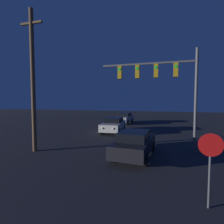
{
  "coord_description": "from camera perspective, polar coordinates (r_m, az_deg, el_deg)",
  "views": [
    {
      "loc": [
        3.39,
        2.01,
        3.45
      ],
      "look_at": [
        0.0,
        13.42,
        2.68
      ],
      "focal_mm": 28.0,
      "sensor_mm": 36.0,
      "label": 1
    }
  ],
  "objects": [
    {
      "name": "car_far",
      "position": [
        26.69,
        4.05,
        -1.92
      ],
      "size": [
        2.24,
        4.82,
        1.6
      ],
      "rotation": [
        0.0,
        0.0,
        3.08
      ],
      "color": "#99999E",
      "rests_on": "ground_plane"
    },
    {
      "name": "traffic_signal_mast",
      "position": [
        12.28,
        16.61,
        9.72
      ],
      "size": [
        6.33,
        0.3,
        6.78
      ],
      "color": "#4C4C51",
      "rests_on": "ground_plane"
    },
    {
      "name": "stop_sign",
      "position": [
        6.47,
        29.43,
        -12.43
      ],
      "size": [
        0.74,
        0.07,
        2.43
      ],
      "color": "#4C4C51",
      "rests_on": "ground_plane"
    },
    {
      "name": "car_mid",
      "position": [
        19.09,
        0.53,
        -4.16
      ],
      "size": [
        2.16,
        4.8,
        1.6
      ],
      "rotation": [
        0.0,
        0.0,
        3.19
      ],
      "color": "beige",
      "rests_on": "ground_plane"
    },
    {
      "name": "utility_pole",
      "position": [
        13.01,
        -24.41,
        9.78
      ],
      "size": [
        1.63,
        0.28,
        9.48
      ],
      "color": "brown",
      "rests_on": "ground_plane"
    },
    {
      "name": "car_near",
      "position": [
        11.01,
        7.39,
        -10.05
      ],
      "size": [
        2.25,
        4.83,
        1.6
      ],
      "rotation": [
        0.0,
        0.0,
        -0.07
      ],
      "color": "black",
      "rests_on": "ground_plane"
    }
  ]
}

